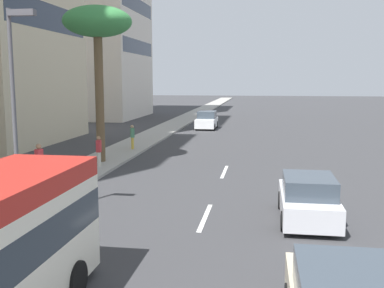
{
  "coord_description": "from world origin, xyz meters",
  "views": [
    {
      "loc": [
        -2.44,
        -1.92,
        4.78
      ],
      "look_at": [
        19.3,
        1.48,
        1.64
      ],
      "focal_mm": 42.66,
      "sensor_mm": 36.0,
      "label": 1
    }
  ],
  "objects_px": {
    "car_fourth": "(207,120)",
    "pedestrian_by_tree": "(39,161)",
    "street_lamp": "(16,91)",
    "palm_tree": "(98,26)",
    "pedestrian_near_lamp": "(132,136)",
    "car_second": "(308,199)",
    "pedestrian_mid_block": "(99,150)"
  },
  "relations": [
    {
      "from": "pedestrian_mid_block",
      "to": "car_second",
      "type": "bearing_deg",
      "value": 49.85
    },
    {
      "from": "palm_tree",
      "to": "pedestrian_by_tree",
      "type": "bearing_deg",
      "value": 172.69
    },
    {
      "from": "car_second",
      "to": "pedestrian_near_lamp",
      "type": "height_order",
      "value": "pedestrian_near_lamp"
    },
    {
      "from": "car_fourth",
      "to": "pedestrian_near_lamp",
      "type": "bearing_deg",
      "value": -12.33
    },
    {
      "from": "car_fourth",
      "to": "street_lamp",
      "type": "xyz_separation_m",
      "value": [
        -29.73,
        2.63,
        3.59
      ]
    },
    {
      "from": "palm_tree",
      "to": "car_fourth",
      "type": "bearing_deg",
      "value": -10.7
    },
    {
      "from": "car_second",
      "to": "pedestrian_mid_block",
      "type": "bearing_deg",
      "value": 54.15
    },
    {
      "from": "pedestrian_mid_block",
      "to": "palm_tree",
      "type": "bearing_deg",
      "value": -167.84
    },
    {
      "from": "car_fourth",
      "to": "pedestrian_by_tree",
      "type": "bearing_deg",
      "value": -9.92
    },
    {
      "from": "car_second",
      "to": "palm_tree",
      "type": "bearing_deg",
      "value": 49.88
    },
    {
      "from": "pedestrian_by_tree",
      "to": "palm_tree",
      "type": "relative_size",
      "value": 0.21
    },
    {
      "from": "car_fourth",
      "to": "palm_tree",
      "type": "height_order",
      "value": "palm_tree"
    },
    {
      "from": "pedestrian_near_lamp",
      "to": "palm_tree",
      "type": "xyz_separation_m",
      "value": [
        -4.72,
        0.46,
        6.58
      ]
    },
    {
      "from": "car_fourth",
      "to": "pedestrian_by_tree",
      "type": "relative_size",
      "value": 2.24
    },
    {
      "from": "street_lamp",
      "to": "pedestrian_by_tree",
      "type": "bearing_deg",
      "value": 20.57
    },
    {
      "from": "street_lamp",
      "to": "palm_tree",
      "type": "bearing_deg",
      "value": 5.53
    },
    {
      "from": "car_second",
      "to": "pedestrian_mid_block",
      "type": "xyz_separation_m",
      "value": [
        7.31,
        10.12,
        0.31
      ]
    },
    {
      "from": "car_second",
      "to": "street_lamp",
      "type": "xyz_separation_m",
      "value": [
        -1.51,
        9.59,
        3.64
      ]
    },
    {
      "from": "palm_tree",
      "to": "street_lamp",
      "type": "xyz_separation_m",
      "value": [
        -10.44,
        -1.01,
        -3.23
      ]
    },
    {
      "from": "palm_tree",
      "to": "car_second",
      "type": "bearing_deg",
      "value": -130.12
    },
    {
      "from": "pedestrian_near_lamp",
      "to": "street_lamp",
      "type": "height_order",
      "value": "street_lamp"
    },
    {
      "from": "street_lamp",
      "to": "car_fourth",
      "type": "bearing_deg",
      "value": -5.06
    },
    {
      "from": "car_second",
      "to": "car_fourth",
      "type": "xyz_separation_m",
      "value": [
        28.22,
        6.95,
        0.05
      ]
    },
    {
      "from": "pedestrian_near_lamp",
      "to": "street_lamp",
      "type": "relative_size",
      "value": 0.23
    },
    {
      "from": "car_fourth",
      "to": "street_lamp",
      "type": "bearing_deg",
      "value": -5.06
    },
    {
      "from": "pedestrian_mid_block",
      "to": "pedestrian_by_tree",
      "type": "distance_m",
      "value": 4.33
    },
    {
      "from": "car_second",
      "to": "car_fourth",
      "type": "distance_m",
      "value": 29.06
    },
    {
      "from": "car_fourth",
      "to": "pedestrian_mid_block",
      "type": "height_order",
      "value": "pedestrian_mid_block"
    },
    {
      "from": "car_fourth",
      "to": "palm_tree",
      "type": "distance_m",
      "value": 20.78
    },
    {
      "from": "pedestrian_near_lamp",
      "to": "pedestrian_mid_block",
      "type": "relative_size",
      "value": 0.98
    },
    {
      "from": "pedestrian_mid_block",
      "to": "palm_tree",
      "type": "relative_size",
      "value": 0.19
    },
    {
      "from": "pedestrian_near_lamp",
      "to": "pedestrian_by_tree",
      "type": "relative_size",
      "value": 0.9
    }
  ]
}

